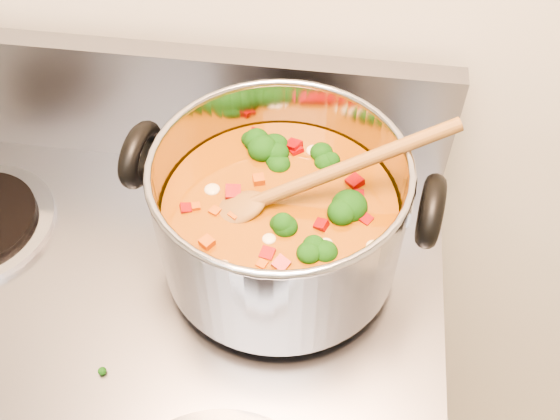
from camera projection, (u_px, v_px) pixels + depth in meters
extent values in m
cube|color=gray|center=(145.00, 102.00, 0.76)|extent=(0.74, 0.03, 0.16)
cylinder|color=#A5A5AD|center=(269.00, 258.00, 0.70)|extent=(0.19, 0.19, 0.01)
cylinder|color=black|center=(269.00, 254.00, 0.70)|extent=(0.15, 0.15, 0.01)
cylinder|color=#A7A7AF|center=(280.00, 212.00, 0.64)|extent=(0.25, 0.25, 0.14)
torus|color=#A7A7AF|center=(280.00, 166.00, 0.59)|extent=(0.26, 0.26, 0.01)
cylinder|color=#86550C|center=(280.00, 228.00, 0.66)|extent=(0.24, 0.24, 0.08)
torus|color=black|center=(141.00, 155.00, 0.63)|extent=(0.03, 0.08, 0.08)
torus|color=black|center=(431.00, 211.00, 0.58)|extent=(0.03, 0.08, 0.08)
ellipsoid|color=black|center=(298.00, 163.00, 0.66)|extent=(0.04, 0.04, 0.03)
ellipsoid|color=black|center=(260.00, 184.00, 0.64)|extent=(0.04, 0.04, 0.03)
ellipsoid|color=black|center=(254.00, 262.00, 0.58)|extent=(0.04, 0.04, 0.03)
ellipsoid|color=black|center=(364.00, 204.00, 0.63)|extent=(0.04, 0.04, 0.03)
ellipsoid|color=black|center=(349.00, 159.00, 0.67)|extent=(0.04, 0.04, 0.03)
ellipsoid|color=black|center=(354.00, 235.00, 0.60)|extent=(0.04, 0.04, 0.03)
ellipsoid|color=black|center=(287.00, 246.00, 0.59)|extent=(0.04, 0.04, 0.03)
ellipsoid|color=#990805|center=(254.00, 271.00, 0.57)|extent=(0.01, 0.01, 0.01)
ellipsoid|color=#990805|center=(246.00, 274.00, 0.57)|extent=(0.01, 0.01, 0.01)
ellipsoid|color=#990805|center=(295.00, 261.00, 0.58)|extent=(0.01, 0.01, 0.01)
ellipsoid|color=#990805|center=(286.00, 187.00, 0.64)|extent=(0.01, 0.01, 0.01)
ellipsoid|color=#990805|center=(282.00, 243.00, 0.59)|extent=(0.01, 0.01, 0.01)
ellipsoid|color=#990805|center=(242.00, 259.00, 0.58)|extent=(0.01, 0.01, 0.01)
ellipsoid|color=#990805|center=(235.00, 173.00, 0.65)|extent=(0.01, 0.01, 0.01)
ellipsoid|color=#990805|center=(228.00, 221.00, 0.61)|extent=(0.01, 0.01, 0.01)
ellipsoid|color=#990805|center=(252.00, 203.00, 0.63)|extent=(0.01, 0.01, 0.01)
ellipsoid|color=#990805|center=(213.00, 167.00, 0.66)|extent=(0.01, 0.01, 0.01)
ellipsoid|color=#990805|center=(330.00, 217.00, 0.61)|extent=(0.01, 0.01, 0.01)
ellipsoid|color=#990805|center=(213.00, 171.00, 0.66)|extent=(0.01, 0.01, 0.01)
ellipsoid|color=#B34609|center=(273.00, 179.00, 0.65)|extent=(0.01, 0.01, 0.01)
ellipsoid|color=#B34609|center=(384.00, 221.00, 0.61)|extent=(0.01, 0.01, 0.01)
ellipsoid|color=#B34609|center=(374.00, 213.00, 0.62)|extent=(0.01, 0.01, 0.01)
ellipsoid|color=#B34609|center=(347.00, 156.00, 0.67)|extent=(0.01, 0.01, 0.01)
ellipsoid|color=#B34609|center=(292.00, 149.00, 0.68)|extent=(0.01, 0.01, 0.01)
ellipsoid|color=#B34609|center=(239.00, 160.00, 0.66)|extent=(0.01, 0.01, 0.01)
ellipsoid|color=#B34609|center=(288.00, 131.00, 0.69)|extent=(0.01, 0.01, 0.01)
ellipsoid|color=#B34609|center=(202.00, 253.00, 0.59)|extent=(0.01, 0.01, 0.01)
ellipsoid|color=#B34609|center=(232.00, 145.00, 0.68)|extent=(0.01, 0.01, 0.01)
ellipsoid|color=beige|center=(209.00, 179.00, 0.65)|extent=(0.02, 0.02, 0.01)
ellipsoid|color=beige|center=(253.00, 135.00, 0.69)|extent=(0.02, 0.02, 0.01)
ellipsoid|color=beige|center=(284.00, 159.00, 0.67)|extent=(0.02, 0.02, 0.01)
ellipsoid|color=beige|center=(260.00, 151.00, 0.67)|extent=(0.02, 0.02, 0.01)
ellipsoid|color=beige|center=(226.00, 215.00, 0.62)|extent=(0.02, 0.02, 0.01)
ellipsoid|color=beige|center=(336.00, 171.00, 0.65)|extent=(0.02, 0.02, 0.01)
ellipsoid|color=beige|center=(257.00, 170.00, 0.66)|extent=(0.02, 0.02, 0.01)
ellipsoid|color=brown|center=(236.00, 210.00, 0.62)|extent=(0.08, 0.06, 0.04)
cylinder|color=brown|center=(345.00, 168.00, 0.61)|extent=(0.22, 0.09, 0.09)
ellipsoid|color=black|center=(426.00, 363.00, 0.62)|extent=(0.01, 0.01, 0.01)
ellipsoid|color=black|center=(241.00, 167.00, 0.79)|extent=(0.01, 0.01, 0.01)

